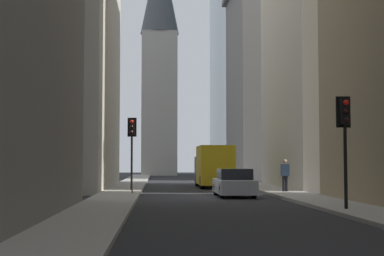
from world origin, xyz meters
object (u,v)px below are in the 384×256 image
traffic_light_midblock (132,137)px  traffic_light_foreground (345,126)px  delivery_truck (214,166)px  pedestrian (285,174)px  sedan_silver (234,184)px  discarded_bottle (132,191)px

traffic_light_midblock → traffic_light_foreground: bearing=-149.1°
delivery_truck → pedestrian: 8.81m
traffic_light_foreground → traffic_light_midblock: bearing=30.9°
sedan_silver → traffic_light_midblock: (4.10, 5.37, 2.55)m
delivery_truck → pedestrian: bearing=-159.1°
traffic_light_foreground → traffic_light_midblock: traffic_light_midblock is taller
discarded_bottle → sedan_silver: bearing=-100.1°
sedan_silver → discarded_bottle: size_ratio=15.93×
traffic_light_foreground → pedestrian: (11.61, -0.50, -1.92)m
sedan_silver → traffic_light_foreground: 9.95m
delivery_truck → sedan_silver: delivery_truck is taller
discarded_bottle → pedestrian: bearing=-80.5°
traffic_light_foreground → discarded_bottle: size_ratio=14.54×
sedan_silver → pedestrian: pedestrian is taller
traffic_light_foreground → discarded_bottle: 13.17m
pedestrian → discarded_bottle: (-1.39, 8.33, -0.85)m
pedestrian → discarded_bottle: pedestrian is taller
discarded_bottle → traffic_light_foreground: bearing=-142.5°
sedan_silver → pedestrian: 3.93m
delivery_truck → sedan_silver: size_ratio=1.50×
sedan_silver → traffic_light_foreground: bearing=-164.1°
traffic_light_midblock → discarded_bottle: (-3.18, -0.18, -2.97)m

